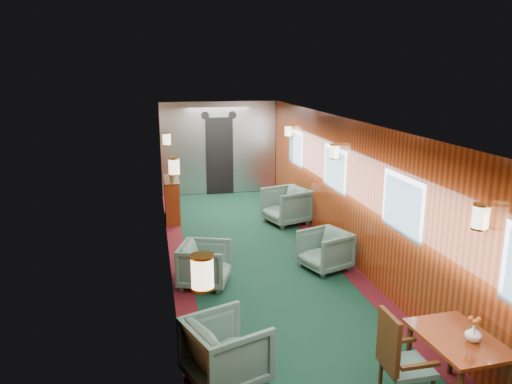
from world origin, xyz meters
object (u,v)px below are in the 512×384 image
Objects in this scene: armchair_left_far at (205,264)px; armchair_right_far at (286,206)px; credenza at (172,199)px; side_chair at (399,357)px; armchair_left_near at (226,351)px; armchair_right_near at (325,250)px; dining_table at (457,348)px.

armchair_left_far is 3.42m from armchair_right_far.
side_chair is at bearing -74.80° from credenza.
side_chair is 0.84× the size of credenza.
armchair_left_near is 0.92× the size of armchair_right_far.
credenza is 1.67× the size of armchair_right_near.
armchair_right_far is (-0.07, 5.99, -0.21)m from dining_table.
armchair_right_far is (2.03, 2.76, 0.05)m from armchair_left_far.
armchair_right_near is at bearing -64.39° from armchair_left_far.
armchair_left_far is at bearing -54.14° from armchair_right_far.
armchair_left_near is at bearing 156.68° from dining_table.
armchair_right_near is at bearing 88.67° from dining_table.
armchair_right_far is (0.53, 5.96, -0.16)m from side_chair.
armchair_left_far is 2.00m from armchair_right_near.
side_chair is at bearing -22.90° from armchair_right_far.
armchair_left_far is at bearing 119.80° from dining_table.
armchair_left_near is at bearing -161.62° from armchair_left_far.
armchair_right_far is at bearing 84.19° from side_chair.
credenza is at bearing -165.17° from armchair_right_near.
side_chair is 1.73m from armchair_left_near.
armchair_left_far is (0.33, -3.51, -0.13)m from credenza.
side_chair is 6.96m from credenza.
armchair_right_near is at bearing 81.14° from side_chair.
dining_table and armchair_left_near have the same top height.
dining_table is 1.37× the size of armchair_right_near.
credenza is 3.53m from armchair_left_far.
side_chair is at bearing 174.12° from dining_table.
side_chair is at bearing -136.81° from armchair_left_near.
armchair_left_near reaches higher than armchair_left_far.
side_chair is 1.38× the size of armchair_left_far.
side_chair reaches higher than armchair_right_far.
credenza is 4.03m from armchair_right_near.
armchair_right_far is at bearing -42.35° from armchair_left_near.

